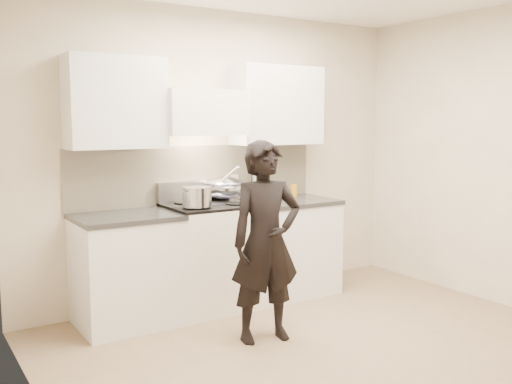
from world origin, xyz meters
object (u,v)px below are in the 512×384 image
counter_right (286,246)px  wok (224,188)px  person (266,242)px  stove (211,256)px  utensil_crock (255,190)px

counter_right → wok: (-0.63, 0.11, 0.61)m
person → stove: bearing=100.3°
stove → person: 0.95m
wok → person: (-0.20, -1.01, -0.30)m
counter_right → wok: size_ratio=1.84×
counter_right → wok: bearing=170.3°
wok → utensil_crock: (0.40, 0.08, -0.05)m
person → counter_right: bearing=57.6°
wok → person: size_ratio=0.33×
utensil_crock → counter_right: bearing=-39.2°
counter_right → wok: 0.88m
stove → person: size_ratio=0.63×
wok → utensil_crock: wok is taller
stove → wok: size_ratio=1.92×
stove → counter_right: 0.83m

